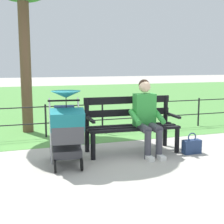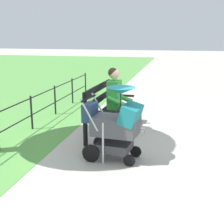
% 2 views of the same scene
% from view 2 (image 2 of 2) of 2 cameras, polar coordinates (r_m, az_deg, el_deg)
% --- Properties ---
extents(ground_plane, '(60.00, 60.00, 0.00)m').
position_cam_2_polar(ground_plane, '(5.59, -1.46, -6.08)').
color(ground_plane, '#ADA89E').
extents(park_bench, '(1.62, 0.67, 0.96)m').
position_cam_2_polar(park_bench, '(6.08, -1.05, 0.79)').
color(park_bench, black).
rests_on(park_bench, ground).
extents(person_on_bench, '(0.55, 0.74, 1.28)m').
position_cam_2_polar(person_on_bench, '(6.20, 1.39, 2.48)').
color(person_on_bench, '#42424C').
rests_on(person_on_bench, ground).
extents(stroller, '(0.59, 0.93, 1.15)m').
position_cam_2_polar(stroller, '(4.82, 0.70, -1.99)').
color(stroller, black).
rests_on(stroller, ground).
extents(handbag, '(0.32, 0.14, 0.37)m').
position_cam_2_polar(handbag, '(7.00, 4.66, -0.82)').
color(handbag, navy).
rests_on(handbag, ground).
extents(park_fence, '(8.73, 0.04, 0.70)m').
position_cam_2_polar(park_fence, '(6.49, -14.88, 0.25)').
color(park_fence, black).
rests_on(park_fence, ground).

